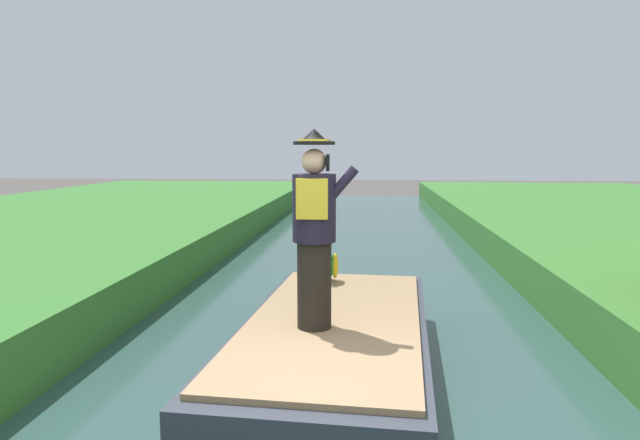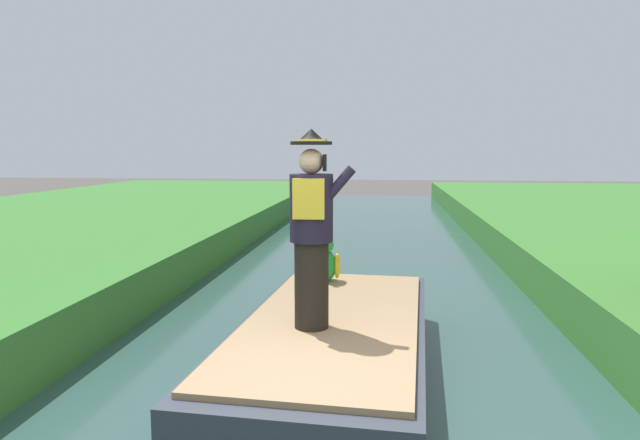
% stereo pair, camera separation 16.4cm
% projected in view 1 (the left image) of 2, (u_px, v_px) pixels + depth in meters
% --- Properties ---
extents(boat, '(2.06, 4.30, 0.61)m').
position_uv_depth(boat, '(335.00, 346.00, 5.63)').
color(boat, '#333842').
rests_on(boat, canal_water).
extents(person_pirate, '(0.61, 0.42, 1.85)m').
position_uv_depth(person_pirate, '(315.00, 230.00, 5.14)').
color(person_pirate, black).
rests_on(person_pirate, boat).
extents(parrot_plush, '(0.36, 0.35, 0.57)m').
position_uv_depth(parrot_plush, '(324.00, 262.00, 7.07)').
color(parrot_plush, green).
rests_on(parrot_plush, boat).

